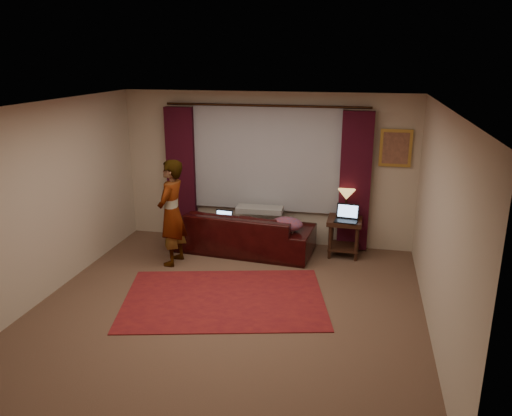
{
  "coord_description": "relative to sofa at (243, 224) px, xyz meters",
  "views": [
    {
      "loc": [
        1.6,
        -5.69,
        3.16
      ],
      "look_at": [
        0.1,
        1.2,
        1.0
      ],
      "focal_mm": 35.0,
      "sensor_mm": 36.0,
      "label": 1
    }
  ],
  "objects": [
    {
      "name": "clothing_pile",
      "position": [
        0.77,
        -0.19,
        0.11
      ],
      "size": [
        0.61,
        0.54,
        0.22
      ],
      "primitive_type": "ellipsoid",
      "rotation": [
        0.0,
        0.0,
        -0.31
      ],
      "color": "brown",
      "rests_on": "sofa"
    },
    {
      "name": "picture_frame",
      "position": [
        2.39,
        0.52,
        1.28
      ],
      "size": [
        0.5,
        0.04,
        0.6
      ],
      "primitive_type": "cube",
      "color": "#B78938",
      "rests_on": "wall_back"
    },
    {
      "name": "wall_front",
      "position": [
        0.29,
        -4.45,
        0.83
      ],
      "size": [
        5.0,
        0.02,
        2.6
      ],
      "primitive_type": "cube",
      "color": "#C2AF97",
      "rests_on": "ground"
    },
    {
      "name": "end_table",
      "position": [
        1.66,
        0.16,
        -0.16
      ],
      "size": [
        0.55,
        0.55,
        0.63
      ],
      "primitive_type": "cube",
      "rotation": [
        0.0,
        0.0,
        -0.02
      ],
      "color": "black",
      "rests_on": "floor"
    },
    {
      "name": "floor",
      "position": [
        0.29,
        -1.95,
        -0.48
      ],
      "size": [
        5.0,
        5.0,
        0.01
      ],
      "primitive_type": "cube",
      "color": "brown",
      "rests_on": "ground"
    },
    {
      "name": "sheer_curtain",
      "position": [
        0.29,
        0.49,
        1.03
      ],
      "size": [
        2.5,
        0.05,
        1.8
      ],
      "primitive_type": "cube",
      "color": "#9B9BA3",
      "rests_on": "wall_back"
    },
    {
      "name": "wall_right",
      "position": [
        2.79,
        -1.95,
        0.83
      ],
      "size": [
        0.02,
        5.0,
        2.6
      ],
      "primitive_type": "cube",
      "color": "#C2AF97",
      "rests_on": "ground"
    },
    {
      "name": "laptop_table",
      "position": [
        1.69,
        0.02,
        0.29
      ],
      "size": [
        0.4,
        0.43,
        0.26
      ],
      "primitive_type": null,
      "rotation": [
        0.0,
        0.0,
        -0.12
      ],
      "color": "black",
      "rests_on": "end_table"
    },
    {
      "name": "drape_right",
      "position": [
        1.79,
        0.44,
        0.71
      ],
      "size": [
        0.5,
        0.14,
        2.3
      ],
      "primitive_type": "cube",
      "color": "#350915",
      "rests_on": "floor"
    },
    {
      "name": "wall_left",
      "position": [
        -2.21,
        -1.95,
        0.83
      ],
      "size": [
        0.02,
        5.0,
        2.6
      ],
      "primitive_type": "cube",
      "color": "#C2AF97",
      "rests_on": "ground"
    },
    {
      "name": "area_rug",
      "position": [
        0.17,
        -1.77,
        -0.46
      ],
      "size": [
        3.03,
        2.37,
        0.01
      ],
      "primitive_type": "cube",
      "rotation": [
        0.0,
        0.0,
        0.24
      ],
      "color": "maroon",
      "rests_on": "floor"
    },
    {
      "name": "wall_back",
      "position": [
        0.29,
        0.55,
        0.83
      ],
      "size": [
        5.0,
        0.02,
        2.6
      ],
      "primitive_type": "cube",
      "color": "#C2AF97",
      "rests_on": "ground"
    },
    {
      "name": "drape_left",
      "position": [
        -1.21,
        0.44,
        0.71
      ],
      "size": [
        0.5,
        0.14,
        2.3
      ],
      "primitive_type": "cube",
      "color": "#350915",
      "rests_on": "floor"
    },
    {
      "name": "laptop_sofa",
      "position": [
        -0.33,
        -0.1,
        0.11
      ],
      "size": [
        0.33,
        0.35,
        0.22
      ],
      "primitive_type": null,
      "rotation": [
        0.0,
        0.0,
        -0.1
      ],
      "color": "black",
      "rests_on": "sofa"
    },
    {
      "name": "tiffany_lamp",
      "position": [
        1.66,
        0.3,
        0.39
      ],
      "size": [
        0.34,
        0.34,
        0.45
      ],
      "primitive_type": null,
      "rotation": [
        0.0,
        0.0,
        0.21
      ],
      "color": "olive",
      "rests_on": "end_table"
    },
    {
      "name": "curtain_rod",
      "position": [
        0.29,
        0.44,
        1.91
      ],
      "size": [
        0.04,
        0.04,
        3.4
      ],
      "primitive_type": "cylinder",
      "color": "black",
      "rests_on": "wall_back"
    },
    {
      "name": "sofa",
      "position": [
        0.0,
        0.0,
        0.0
      ],
      "size": [
        2.41,
        1.21,
        0.94
      ],
      "primitive_type": "imported",
      "rotation": [
        0.0,
        0.0,
        3.05
      ],
      "color": "black",
      "rests_on": "floor"
    },
    {
      "name": "person",
      "position": [
        -0.95,
        -0.74,
        0.36
      ],
      "size": [
        0.53,
        0.53,
        1.67
      ],
      "primitive_type": "imported",
      "rotation": [
        0.0,
        0.0,
        -1.66
      ],
      "color": "gray",
      "rests_on": "floor"
    },
    {
      "name": "ceiling",
      "position": [
        0.29,
        -1.95,
        2.13
      ],
      "size": [
        5.0,
        5.0,
        0.02
      ],
      "primitive_type": "cube",
      "color": "silver",
      "rests_on": "ground"
    },
    {
      "name": "throw_blanket",
      "position": [
        0.25,
        0.17,
        0.47
      ],
      "size": [
        0.79,
        0.34,
        0.09
      ],
      "primitive_type": "cube",
      "rotation": [
        0.0,
        0.0,
        0.04
      ],
      "color": "gray",
      "rests_on": "sofa"
    }
  ]
}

